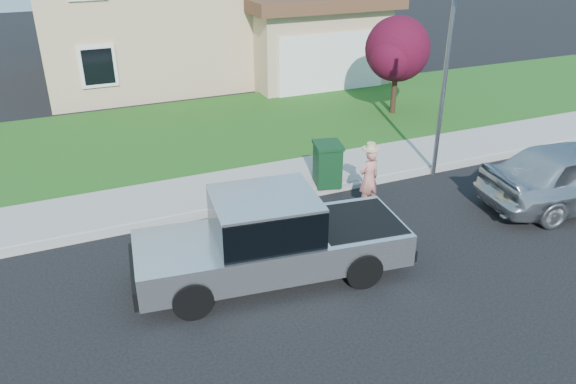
% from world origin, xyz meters
% --- Properties ---
extents(ground, '(80.00, 80.00, 0.00)m').
position_xyz_m(ground, '(0.00, 0.00, 0.00)').
color(ground, black).
rests_on(ground, ground).
extents(curb, '(40.00, 0.20, 0.12)m').
position_xyz_m(curb, '(1.00, 2.90, 0.06)').
color(curb, gray).
rests_on(curb, ground).
extents(sidewalk, '(40.00, 2.00, 0.15)m').
position_xyz_m(sidewalk, '(1.00, 4.00, 0.07)').
color(sidewalk, gray).
rests_on(sidewalk, ground).
extents(lawn, '(40.00, 7.00, 0.10)m').
position_xyz_m(lawn, '(1.00, 8.50, 0.05)').
color(lawn, '#1F4A15').
rests_on(lawn, ground).
extents(house, '(14.00, 11.30, 6.85)m').
position_xyz_m(house, '(1.31, 16.38, 3.17)').
color(house, tan).
rests_on(house, ground).
extents(pickup_truck, '(5.52, 2.42, 1.76)m').
position_xyz_m(pickup_truck, '(-0.52, 0.02, 0.82)').
color(pickup_truck, black).
rests_on(pickup_truck, ground).
extents(woman, '(0.59, 0.42, 1.68)m').
position_xyz_m(woman, '(2.71, 1.79, 0.79)').
color(woman, tan).
rests_on(woman, ground).
extents(ornamental_tree, '(2.45, 2.21, 3.37)m').
position_xyz_m(ornamental_tree, '(7.24, 7.63, 2.25)').
color(ornamental_tree, black).
rests_on(ornamental_tree, lawn).
extents(trash_bin, '(0.85, 0.92, 1.12)m').
position_xyz_m(trash_bin, '(2.27, 3.10, 0.72)').
color(trash_bin, black).
rests_on(trash_bin, sidewalk).
extents(street_lamp, '(0.38, 0.65, 5.01)m').
position_xyz_m(street_lamp, '(5.36, 2.70, 2.86)').
color(street_lamp, slate).
rests_on(street_lamp, ground).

